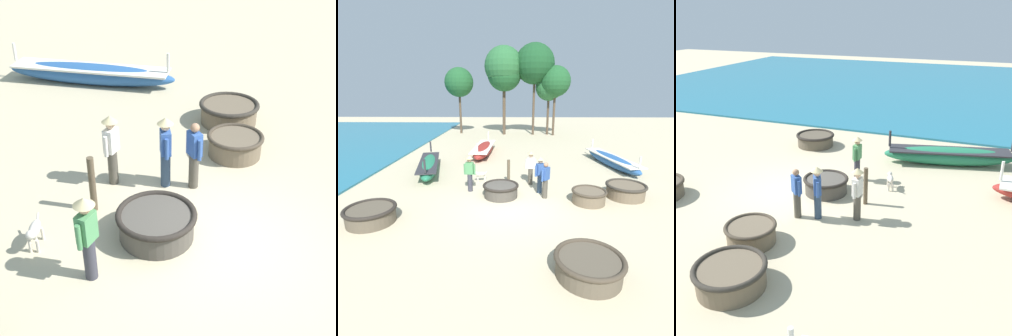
{
  "view_description": "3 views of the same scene",
  "coord_description": "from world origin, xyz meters",
  "views": [
    {
      "loc": [
        -6.77,
        -1.52,
        5.86
      ],
      "look_at": [
        0.69,
        1.4,
        0.94
      ],
      "focal_mm": 50.0,
      "sensor_mm": 36.0,
      "label": 1
    },
    {
      "loc": [
        0.17,
        -9.36,
        4.34
      ],
      "look_at": [
        -0.09,
        1.86,
        1.11
      ],
      "focal_mm": 28.0,
      "sensor_mm": 36.0,
      "label": 2
    },
    {
      "loc": [
        10.9,
        6.28,
        5.89
      ],
      "look_at": [
        -0.83,
        1.7,
        0.77
      ],
      "focal_mm": 42.0,
      "sensor_mm": 36.0,
      "label": 3
    }
  ],
  "objects": [
    {
      "name": "coracle_front_left",
      "position": [
        5.05,
        1.26,
        0.33
      ],
      "size": [
        1.68,
        1.68,
        0.61
      ],
      "color": "brown",
      "rests_on": "ground"
    },
    {
      "name": "dog",
      "position": [
        -1.42,
        3.22,
        0.37
      ],
      "size": [
        0.65,
        0.37,
        0.55
      ],
      "color": "beige",
      "rests_on": "ground"
    },
    {
      "name": "coracle_far_right",
      "position": [
        3.32,
        0.64,
        0.31
      ],
      "size": [
        1.41,
        1.41,
        0.56
      ],
      "color": "brown",
      "rests_on": "ground"
    },
    {
      "name": "sea",
      "position": [
        -21.42,
        4.0,
        0.05
      ],
      "size": [
        28.0,
        52.0,
        0.1
      ],
      "primitive_type": "cube",
      "color": "teal",
      "rests_on": "ground"
    },
    {
      "name": "ground_plane",
      "position": [
        0.0,
        0.0,
        0.0
      ],
      "size": [
        80.0,
        80.0,
        0.0
      ],
      "primitive_type": "plane",
      "color": "#C6B793"
    },
    {
      "name": "coracle_upturned",
      "position": [
        -0.3,
        1.24,
        0.31
      ],
      "size": [
        1.56,
        1.56,
        0.57
      ],
      "color": "#4C473F",
      "rests_on": "ground"
    },
    {
      "name": "fisherman_crouching",
      "position": [
        1.42,
        1.74,
        0.96
      ],
      "size": [
        0.48,
        0.36,
        1.67
      ],
      "color": "#2D425B",
      "rests_on": "ground"
    },
    {
      "name": "fisherman_hauling",
      "position": [
        -1.72,
        1.87,
        0.96
      ],
      "size": [
        0.53,
        0.36,
        1.67
      ],
      "color": "#383842",
      "rests_on": "ground"
    },
    {
      "name": "mooring_post_shoreline",
      "position": [
        0.02,
        2.78,
        0.63
      ],
      "size": [
        0.14,
        0.14,
        1.25
      ],
      "primitive_type": "cylinder",
      "color": "brown",
      "rests_on": "ground"
    },
    {
      "name": "fisherman_with_hat",
      "position": [
        1.59,
        1.14,
        0.84
      ],
      "size": [
        0.39,
        0.42,
        1.57
      ],
      "color": "#4C473D",
      "rests_on": "ground"
    },
    {
      "name": "long_boat_blue_hull",
      "position": [
        -4.52,
        4.82,
        0.38
      ],
      "size": [
        2.15,
        5.29,
        1.33
      ],
      "color": "#237551",
      "rests_on": "ground"
    },
    {
      "name": "fisherman_by_coracle",
      "position": [
        1.09,
        2.87,
        0.96
      ],
      "size": [
        0.53,
        0.36,
        1.67
      ],
      "color": "#4C473D",
      "rests_on": "ground"
    },
    {
      "name": "coracle_beside_post",
      "position": [
        -4.69,
        -1.22,
        0.31
      ],
      "size": [
        1.75,
        1.75,
        0.58
      ],
      "color": "brown",
      "rests_on": "ground"
    }
  ]
}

